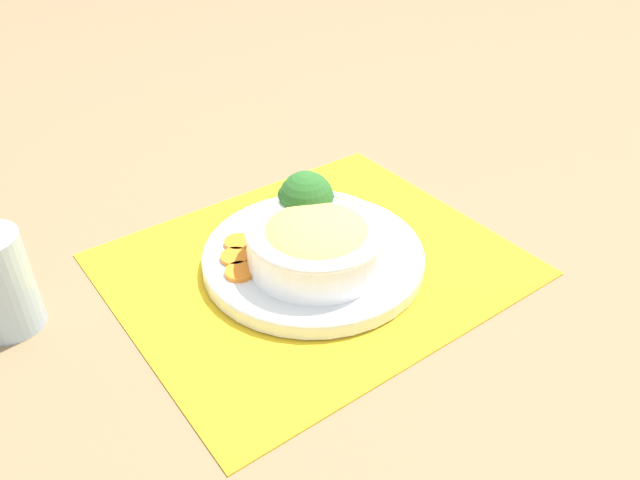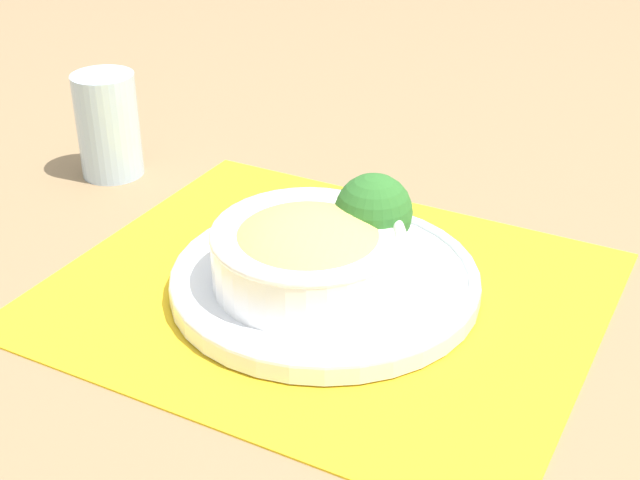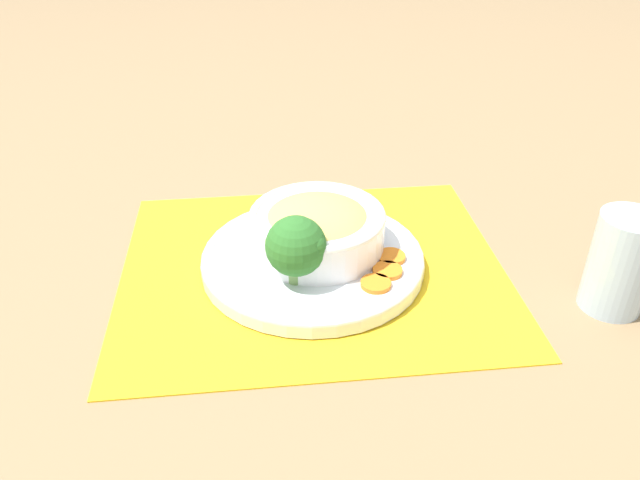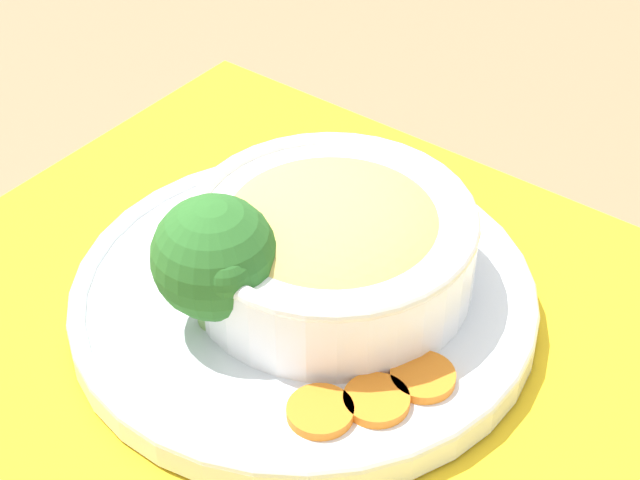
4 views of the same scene
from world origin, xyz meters
TOP-DOWN VIEW (x-y plane):
  - ground_plane at (0.00, 0.00)m, footprint 4.00×4.00m
  - placemat at (0.00, 0.00)m, footprint 0.53×0.46m
  - plate at (0.00, 0.00)m, footprint 0.28×0.28m
  - bowl at (-0.01, -0.02)m, footprint 0.17×0.17m
  - broccoli_floret at (0.02, 0.05)m, footprint 0.07×0.07m
  - carrot_slice_near at (-0.07, 0.06)m, footprint 0.04×0.04m
  - carrot_slice_middle at (-0.09, 0.04)m, footprint 0.04×0.04m
  - carrot_slice_far at (-0.10, 0.01)m, footprint 0.04×0.04m

SIDE VIEW (x-z plane):
  - ground_plane at x=0.00m, z-range 0.00..0.00m
  - placemat at x=0.00m, z-range 0.00..0.00m
  - plate at x=0.00m, z-range 0.00..0.03m
  - carrot_slice_near at x=-0.07m, z-range 0.02..0.03m
  - carrot_slice_middle at x=-0.09m, z-range 0.02..0.03m
  - carrot_slice_far at x=-0.10m, z-range 0.02..0.03m
  - bowl at x=-0.01m, z-range 0.02..0.08m
  - broccoli_floret at x=0.02m, z-range 0.03..0.11m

